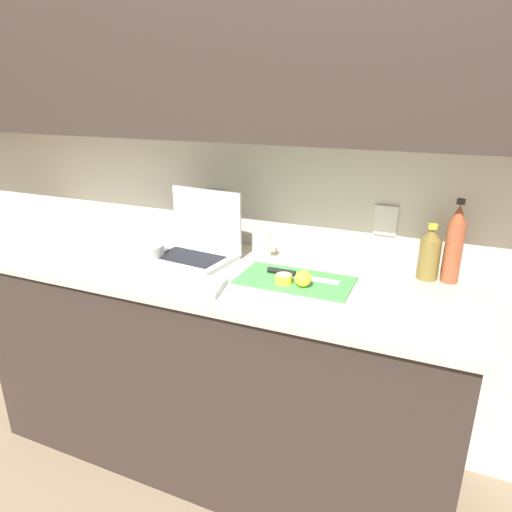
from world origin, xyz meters
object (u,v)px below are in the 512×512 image
at_px(knife, 290,274).
at_px(bottle_oil_tall, 454,245).
at_px(lemon_whole_beside, 303,279).
at_px(bottle_green_soda, 429,254).
at_px(laptop, 196,243).
at_px(lemon_half_cut, 284,279).
at_px(bowl_white, 141,252).
at_px(measuring_cup, 262,244).
at_px(cutting_board, 295,280).

distance_m(knife, bottle_oil_tall, 0.61).
bearing_deg(lemon_whole_beside, bottle_oil_tall, 30.13).
bearing_deg(knife, bottle_green_soda, 22.79).
bearing_deg(laptop, bottle_oil_tall, 14.83).
height_order(lemon_half_cut, bowl_white, bowl_white).
xyz_separation_m(bottle_green_soda, bottle_oil_tall, (0.08, -0.00, 0.05)).
distance_m(lemon_half_cut, measuring_cup, 0.33).
xyz_separation_m(lemon_whole_beside, bowl_white, (-0.72, 0.02, -0.01)).
bearing_deg(lemon_half_cut, bottle_green_soda, 29.99).
xyz_separation_m(bottle_oil_tall, bowl_white, (-1.20, -0.26, -0.11)).
bearing_deg(measuring_cup, bowl_white, -151.71).
distance_m(cutting_board, lemon_whole_beside, 0.08).
xyz_separation_m(cutting_board, bottle_green_soda, (0.45, 0.23, 0.09)).
bearing_deg(bowl_white, bottle_oil_tall, 12.09).
bearing_deg(bowl_white, measuring_cup, 28.29).
bearing_deg(cutting_board, bowl_white, -177.62).
distance_m(bottle_green_soda, bottle_oil_tall, 0.09).
bearing_deg(bowl_white, lemon_half_cut, -1.52).
bearing_deg(lemon_half_cut, laptop, 164.50).
relative_size(knife, measuring_cup, 2.67).
xyz_separation_m(lemon_half_cut, bottle_green_soda, (0.48, 0.27, 0.07)).
xyz_separation_m(lemon_half_cut, bottle_oil_tall, (0.56, 0.27, 0.12)).
bearing_deg(bottle_green_soda, bottle_oil_tall, -0.00).
height_order(lemon_whole_beside, bottle_green_soda, bottle_green_soda).
xyz_separation_m(laptop, bowl_white, (-0.21, -0.10, -0.03)).
distance_m(laptop, bowl_white, 0.24).
xyz_separation_m(cutting_board, bottle_oil_tall, (0.53, 0.23, 0.14)).
height_order(knife, bottle_green_soda, bottle_green_soda).
bearing_deg(bottle_oil_tall, measuring_cup, -178.92).
bearing_deg(cutting_board, bottle_green_soda, 27.21).
height_order(knife, lemon_half_cut, lemon_half_cut).
relative_size(lemon_half_cut, measuring_cup, 0.59).
bearing_deg(measuring_cup, lemon_half_cut, -53.20).
relative_size(knife, bottle_oil_tall, 0.89).
relative_size(knife, lemon_whole_beside, 4.64).
bearing_deg(laptop, lemon_half_cut, -9.50).
distance_m(knife, measuring_cup, 0.27).
relative_size(laptop, bowl_white, 1.83).
distance_m(knife, bowl_white, 0.65).
bearing_deg(bottle_oil_tall, bowl_white, -167.91).
height_order(laptop, lemon_whole_beside, laptop).
bearing_deg(knife, lemon_half_cut, -89.99).
bearing_deg(bottle_green_soda, cutting_board, -152.79).
xyz_separation_m(bottle_green_soda, measuring_cup, (-0.67, -0.01, -0.05)).
distance_m(laptop, lemon_half_cut, 0.45).
xyz_separation_m(knife, lemon_half_cut, (0.00, -0.07, 0.01)).
bearing_deg(lemon_whole_beside, cutting_board, 132.62).
height_order(knife, measuring_cup, measuring_cup).
bearing_deg(knife, laptop, 173.61).
xyz_separation_m(laptop, bottle_green_soda, (0.91, 0.15, 0.03)).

